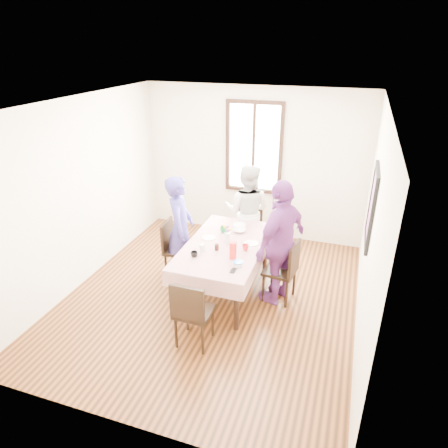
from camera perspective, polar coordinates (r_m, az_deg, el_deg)
The scene contains 30 objects.
ground at distance 5.91m, azimuth -1.80°, elevation -10.25°, with size 4.50×4.50×0.00m, color black.
back_wall at distance 7.28m, azimuth 4.23°, elevation 8.47°, with size 4.00×4.00×0.00m, color #F2E5C2.
right_wall at distance 4.98m, azimuth 20.16°, elevation -1.09°, with size 4.50×4.50×0.00m, color #F2E5C2.
window_frame at distance 7.18m, azimuth 4.26°, elevation 10.72°, with size 1.02×0.06×1.62m, color black.
window_pane at distance 7.19m, azimuth 4.28°, elevation 10.74°, with size 0.90×0.02×1.50m, color white.
art_poster at distance 5.17m, azimuth 20.27°, elevation 2.32°, with size 0.04×0.76×0.96m, color red.
dining_table at distance 5.85m, azimuth 0.16°, elevation -6.25°, with size 0.95×1.71×0.75m, color black.
tablecloth at distance 5.66m, azimuth 0.16°, elevation -2.96°, with size 1.07×1.83×0.01m, color #5E0108.
chair_left at distance 6.20m, azimuth -6.32°, elevation -3.66°, with size 0.42×0.42×0.91m, color black.
chair_right at distance 5.69m, azimuth 7.93°, elevation -6.54°, with size 0.42×0.42×0.91m, color black.
chair_far at distance 6.80m, azimuth 3.27°, elevation -0.80°, with size 0.42×0.42×0.91m, color black.
chair_near at distance 4.90m, azimuth -4.27°, elevation -12.20°, with size 0.42×0.42×0.91m, color black.
person_left at distance 6.02m, azimuth -6.30°, elevation -0.66°, with size 0.60×0.39×1.63m, color #3C3383.
person_far at distance 6.64m, azimuth 3.29°, elevation 1.81°, with size 0.78×0.61×1.60m, color beige.
person_right at distance 5.48m, azimuth 7.97°, elevation -2.63°, with size 1.04×0.43×1.78m, color #74317C.
mug_black at distance 5.35m, azimuth -4.26°, elevation -4.29°, with size 0.10×0.10×0.08m, color black.
mug_flag at distance 5.49m, azimuth 3.06°, elevation -3.36°, with size 0.09×0.09×0.09m, color red.
mug_green at distance 5.99m, azimuth -0.00°, elevation -0.76°, with size 0.12×0.12×0.09m, color #0C7226.
serving_bowl at distance 6.01m, azimuth 2.20°, elevation -0.92°, with size 0.19×0.19×0.05m, color white.
juice_carton at distance 5.26m, azimuth 1.28°, elevation -3.77°, with size 0.08×0.08×0.24m, color red.
butter_tub at distance 5.13m, azimuth 2.00°, elevation -5.72°, with size 0.11×0.11×0.05m, color white.
jam_jar at distance 5.50m, azimuth -1.03°, elevation -3.32°, with size 0.06×0.06×0.08m, color black.
drinking_glass at distance 5.46m, azimuth -3.12°, elevation -3.39°, with size 0.08×0.08×0.11m, color silver.
smartphone at distance 5.04m, azimuth 1.31°, elevation -6.62°, with size 0.06×0.13×0.01m, color black.
flower_vase at distance 5.66m, azimuth 0.44°, elevation -1.99°, with size 0.08×0.08×0.16m, color silver.
plate_left at distance 5.84m, azimuth -2.15°, elevation -1.93°, with size 0.20×0.20×0.01m, color white.
plate_right at distance 5.69m, azimuth 3.86°, elevation -2.75°, with size 0.20×0.20×0.01m, color white.
plate_far at distance 6.23m, azimuth 2.22°, elevation -0.14°, with size 0.20×0.20×0.01m, color white.
butter_lid at distance 5.12m, azimuth 2.01°, elevation -5.40°, with size 0.12×0.12×0.01m, color blue.
flower_bunch at distance 5.61m, azimuth 0.45°, elevation -0.83°, with size 0.09×0.09×0.10m, color yellow, non-canonical shape.
Camera 1 is at (1.70, -4.52, 3.40)m, focal length 32.22 mm.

